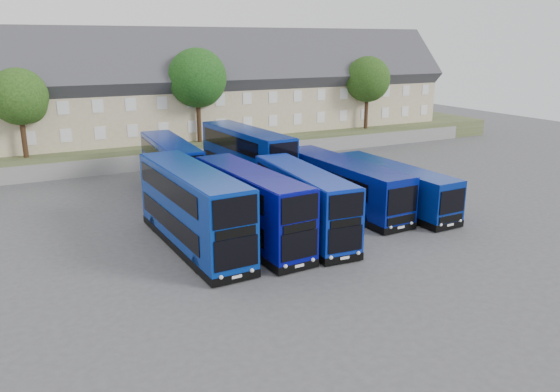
# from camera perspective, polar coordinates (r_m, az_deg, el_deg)

# --- Properties ---
(ground) EXTENTS (120.00, 120.00, 0.00)m
(ground) POSITION_cam_1_polar(r_m,az_deg,el_deg) (32.94, 3.10, -5.04)
(ground) COLOR #47474C
(ground) RESTS_ON ground
(retaining_wall) EXTENTS (70.00, 0.40, 1.50)m
(retaining_wall) POSITION_cam_1_polar(r_m,az_deg,el_deg) (54.01, -9.81, 3.89)
(retaining_wall) COLOR slate
(retaining_wall) RESTS_ON ground
(earth_bank) EXTENTS (80.00, 20.00, 2.00)m
(earth_bank) POSITION_cam_1_polar(r_m,az_deg,el_deg) (63.42, -12.59, 5.74)
(earth_bank) COLOR #464F2C
(earth_bank) RESTS_ON ground
(terrace_row) EXTENTS (60.00, 10.40, 11.20)m
(terrace_row) POSITION_cam_1_polar(r_m,az_deg,el_deg) (59.73, -9.07, 10.74)
(terrace_row) COLOR tan
(terrace_row) RESTS_ON earth_bank
(dd_front_left) EXTENTS (3.20, 11.92, 4.70)m
(dd_front_left) POSITION_cam_1_polar(r_m,az_deg,el_deg) (32.07, -9.08, -1.44)
(dd_front_left) COLOR navy
(dd_front_left) RESTS_ON ground
(dd_front_mid) EXTENTS (3.16, 11.13, 4.37)m
(dd_front_mid) POSITION_cam_1_polar(r_m,az_deg,el_deg) (32.71, -3.09, -1.21)
(dd_front_mid) COLOR #06097A
(dd_front_mid) RESTS_ON ground
(dd_front_right) EXTENTS (3.11, 10.62, 4.16)m
(dd_front_right) POSITION_cam_1_polar(r_m,az_deg,el_deg) (33.82, 2.48, -0.81)
(dd_front_right) COLOR #0824A0
(dd_front_right) RESTS_ON ground
(dd_rear_left) EXTENTS (3.05, 11.02, 4.34)m
(dd_rear_left) POSITION_cam_1_polar(r_m,az_deg,el_deg) (43.49, -11.30, 2.79)
(dd_rear_left) COLOR #07208F
(dd_rear_left) RESTS_ON ground
(dd_rear_right) EXTENTS (3.55, 12.07, 4.74)m
(dd_rear_right) POSITION_cam_1_polar(r_m,az_deg,el_deg) (45.68, -3.49, 3.95)
(dd_rear_right) COLOR navy
(dd_rear_right) RESTS_ON ground
(coach_east_a) EXTENTS (3.18, 12.91, 3.50)m
(coach_east_a) POSITION_cam_1_polar(r_m,az_deg,el_deg) (39.75, 6.56, 1.16)
(coach_east_a) COLOR navy
(coach_east_a) RESTS_ON ground
(coach_east_b) EXTENTS (2.80, 11.63, 3.16)m
(coach_east_b) POSITION_cam_1_polar(r_m,az_deg,el_deg) (40.33, 11.67, 0.89)
(coach_east_b) COLOR navy
(coach_east_b) RESTS_ON ground
(tree_west) EXTENTS (4.80, 4.80, 7.65)m
(tree_west) POSITION_cam_1_polar(r_m,az_deg,el_deg) (51.86, -25.46, 9.17)
(tree_west) COLOR #382314
(tree_west) RESTS_ON earth_bank
(tree_mid) EXTENTS (5.76, 5.76, 9.18)m
(tree_mid) POSITION_cam_1_polar(r_m,az_deg,el_deg) (55.18, -8.53, 11.88)
(tree_mid) COLOR #382314
(tree_mid) RESTS_ON earth_bank
(tree_east) EXTENTS (5.12, 5.12, 8.16)m
(tree_east) POSITION_cam_1_polar(r_m,az_deg,el_deg) (64.10, 9.19, 11.78)
(tree_east) COLOR #382314
(tree_east) RESTS_ON earth_bank
(tree_far) EXTENTS (5.44, 5.44, 8.67)m
(tree_far) POSITION_cam_1_polar(r_m,az_deg,el_deg) (73.26, 9.79, 12.51)
(tree_far) COLOR #382314
(tree_far) RESTS_ON earth_bank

